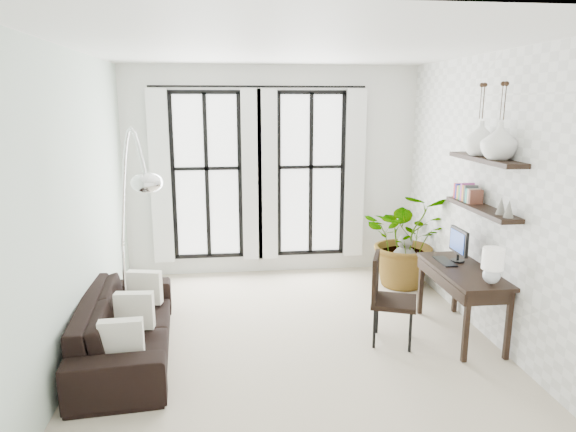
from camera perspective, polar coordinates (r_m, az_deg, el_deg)
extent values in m
plane|color=beige|center=(6.02, 0.45, -13.66)|extent=(5.00, 5.00, 0.00)
plane|color=white|center=(5.43, 0.51, 18.27)|extent=(5.00, 5.00, 0.00)
plane|color=silver|center=(5.68, -22.65, 0.82)|extent=(0.00, 5.00, 5.00)
plane|color=white|center=(6.20, 21.61, 1.82)|extent=(0.00, 5.00, 5.00)
plane|color=white|center=(7.96, -1.78, 4.91)|extent=(4.50, 0.00, 4.50)
cube|color=white|center=(7.91, -9.01, 4.35)|extent=(1.00, 0.02, 2.50)
cube|color=white|center=(7.87, -14.00, 4.09)|extent=(0.30, 0.04, 2.60)
cube|color=white|center=(7.82, -4.04, 4.37)|extent=(0.30, 0.04, 2.60)
cube|color=white|center=(8.01, 2.54, 4.59)|extent=(1.00, 0.02, 2.50)
cube|color=white|center=(7.83, -2.28, 4.41)|extent=(0.30, 0.04, 2.60)
cube|color=white|center=(8.05, 7.45, 4.54)|extent=(0.30, 0.04, 2.60)
cylinder|color=black|center=(7.75, -3.28, 14.18)|extent=(3.20, 0.03, 0.03)
cube|color=black|center=(6.08, 20.70, 0.75)|extent=(0.25, 1.30, 0.05)
cube|color=black|center=(6.00, 21.11, 5.89)|extent=(0.25, 1.30, 0.05)
cube|color=#E23839|center=(6.55, 18.60, 2.72)|extent=(0.16, 0.04, 0.18)
cube|color=#362C9D|center=(6.51, 18.77, 2.65)|extent=(0.16, 0.04, 0.18)
cube|color=#FDA238|center=(6.47, 18.93, 2.58)|extent=(0.16, 0.04, 0.18)
cube|color=#3AAF6C|center=(6.43, 19.10, 2.51)|extent=(0.16, 0.04, 0.18)
cube|color=#BF52BE|center=(6.39, 19.28, 2.44)|extent=(0.16, 0.04, 0.18)
cube|color=#FF9438|center=(6.35, 19.45, 2.36)|extent=(0.16, 0.04, 0.18)
cube|color=#525252|center=(6.31, 19.63, 2.29)|extent=(0.16, 0.04, 0.18)
cube|color=#34B6A8|center=(6.27, 19.81, 2.22)|extent=(0.16, 0.04, 0.18)
cube|color=#CAA990|center=(6.23, 19.99, 2.14)|extent=(0.16, 0.04, 0.18)
cube|color=brown|center=(6.19, 20.17, 2.06)|extent=(0.16, 0.04, 0.18)
cone|color=gray|center=(5.72, 22.60, 1.05)|extent=(0.10, 0.10, 0.18)
cone|color=gray|center=(5.59, 23.34, 0.74)|extent=(0.10, 0.10, 0.18)
imported|color=black|center=(5.84, -17.56, -11.53)|extent=(1.08, 2.35, 0.67)
cube|color=beige|center=(5.13, -18.02, -13.00)|extent=(0.40, 0.12, 0.40)
cube|color=beige|center=(5.76, -16.68, -10.03)|extent=(0.40, 0.12, 0.40)
cube|color=beige|center=(6.40, -15.63, -7.64)|extent=(0.40, 0.12, 0.40)
imported|color=#2D7228|center=(7.68, 13.14, -2.45)|extent=(1.51, 1.38, 1.43)
cube|color=black|center=(6.19, 18.86, -5.74)|extent=(0.58, 1.37, 0.04)
cube|color=black|center=(6.21, 18.63, -6.58)|extent=(0.53, 1.30, 0.13)
cube|color=black|center=(5.71, 19.18, -11.65)|extent=(0.05, 0.05, 0.76)
cube|color=black|center=(5.91, 23.29, -11.11)|extent=(0.05, 0.05, 0.76)
cube|color=black|center=(6.77, 14.56, -7.45)|extent=(0.05, 0.05, 0.76)
cube|color=black|center=(6.95, 18.14, -7.16)|extent=(0.05, 0.05, 0.76)
cube|color=black|center=(6.36, 18.46, -2.68)|extent=(0.04, 0.42, 0.30)
cube|color=navy|center=(6.35, 18.26, -2.69)|extent=(0.00, 0.36, 0.24)
cube|color=black|center=(6.36, 17.02, -4.83)|extent=(0.15, 0.40, 0.02)
sphere|color=silver|center=(5.74, 21.66, -6.25)|extent=(0.18, 0.18, 0.18)
cylinder|color=white|center=(5.68, 21.82, -4.43)|extent=(0.22, 0.22, 0.22)
cube|color=black|center=(5.91, 11.70, -9.34)|extent=(0.62, 0.62, 0.05)
cube|color=black|center=(5.83, 9.70, -6.77)|extent=(0.21, 0.47, 0.53)
cylinder|color=black|center=(5.79, 10.34, -12.54)|extent=(0.03, 0.03, 0.45)
cylinder|color=black|center=(5.91, 14.00, -12.19)|extent=(0.03, 0.03, 0.45)
cylinder|color=black|center=(6.13, 9.28, -11.04)|extent=(0.03, 0.03, 0.45)
cylinder|color=black|center=(6.24, 12.74, -10.75)|extent=(0.03, 0.03, 0.45)
cylinder|color=silver|center=(6.49, -17.34, -11.76)|extent=(0.36, 0.36, 0.10)
cylinder|color=silver|center=(6.31, -17.64, -7.59)|extent=(0.04, 0.04, 1.00)
ellipsoid|color=silver|center=(5.41, -15.41, 3.57)|extent=(0.32, 0.32, 0.21)
cylinder|color=gray|center=(7.82, 12.67, -7.12)|extent=(0.44, 0.44, 0.13)
ellipsoid|color=gray|center=(7.73, 12.78, -4.99)|extent=(0.39, 0.39, 0.48)
sphere|color=gray|center=(7.64, 12.89, -2.80)|extent=(0.22, 0.22, 0.22)
imported|color=white|center=(5.77, 22.42, 7.70)|extent=(0.37, 0.37, 0.38)
imported|color=white|center=(6.12, 20.62, 8.07)|extent=(0.37, 0.37, 0.38)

